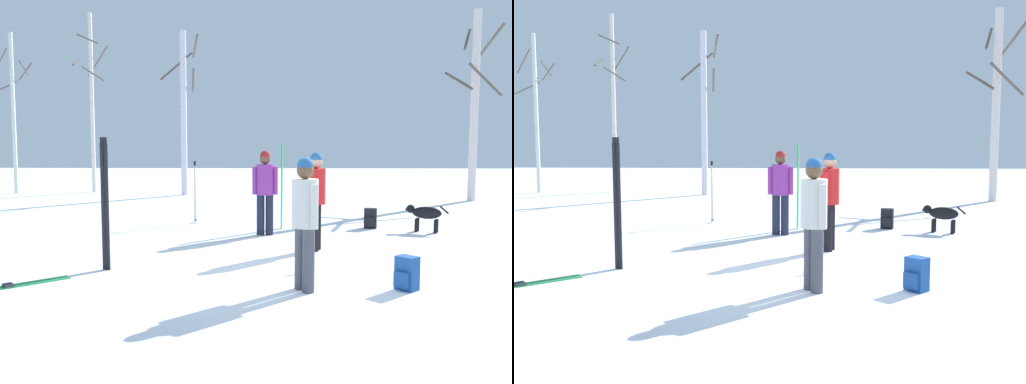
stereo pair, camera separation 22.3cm
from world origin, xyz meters
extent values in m
plane|color=white|center=(0.00, 0.00, 0.00)|extent=(60.00, 60.00, 0.00)
cylinder|color=#4C4C56|center=(0.13, -0.75, 0.41)|extent=(0.16, 0.16, 0.82)
cylinder|color=#4C4C56|center=(0.22, -0.90, 0.41)|extent=(0.16, 0.16, 0.82)
cylinder|color=silver|center=(0.18, -0.82, 1.13)|extent=(0.34, 0.34, 0.62)
sphere|color=brown|center=(0.18, -0.82, 1.55)|extent=(0.22, 0.22, 0.22)
sphere|color=#265999|center=(0.18, -0.82, 1.61)|extent=(0.21, 0.21, 0.21)
cylinder|color=silver|center=(0.07, -0.64, 1.11)|extent=(0.10, 0.10, 0.56)
cylinder|color=silver|center=(0.28, -1.01, 1.11)|extent=(0.10, 0.10, 0.56)
cylinder|color=black|center=(0.56, 1.87, 0.41)|extent=(0.16, 0.16, 0.82)
cylinder|color=black|center=(0.50, 1.70, 0.41)|extent=(0.16, 0.16, 0.82)
cylinder|color=red|center=(0.53, 1.79, 1.13)|extent=(0.34, 0.34, 0.62)
sphere|color=tan|center=(0.53, 1.79, 1.55)|extent=(0.22, 0.22, 0.22)
sphere|color=#265999|center=(0.53, 1.79, 1.61)|extent=(0.21, 0.21, 0.21)
cylinder|color=red|center=(0.60, 1.99, 1.11)|extent=(0.10, 0.10, 0.56)
cylinder|color=red|center=(0.46, 1.59, 1.11)|extent=(0.10, 0.10, 0.56)
cylinder|color=#1E2338|center=(-0.27, 3.35, 0.41)|extent=(0.16, 0.16, 0.82)
cylinder|color=#1E2338|center=(-0.45, 3.35, 0.41)|extent=(0.16, 0.16, 0.82)
cylinder|color=purple|center=(-0.36, 3.35, 1.13)|extent=(0.34, 0.34, 0.62)
sphere|color=brown|center=(-0.36, 3.35, 1.55)|extent=(0.22, 0.22, 0.22)
sphere|color=#B22626|center=(-0.36, 3.35, 1.61)|extent=(0.21, 0.21, 0.21)
cylinder|color=purple|center=(-0.15, 3.35, 1.11)|extent=(0.10, 0.10, 0.56)
cylinder|color=purple|center=(-0.57, 3.36, 1.11)|extent=(0.10, 0.10, 0.56)
ellipsoid|color=black|center=(3.03, 3.76, 0.41)|extent=(0.64, 0.46, 0.26)
sphere|color=black|center=(2.72, 3.90, 0.48)|extent=(0.18, 0.18, 0.18)
ellipsoid|color=black|center=(2.67, 3.93, 0.46)|extent=(0.12, 0.10, 0.06)
cylinder|color=black|center=(3.34, 3.60, 0.49)|extent=(0.19, 0.12, 0.17)
cylinder|color=black|center=(2.82, 3.77, 0.14)|extent=(0.07, 0.07, 0.28)
cylinder|color=black|center=(2.89, 3.91, 0.14)|extent=(0.07, 0.07, 0.28)
cylinder|color=black|center=(3.17, 3.60, 0.14)|extent=(0.07, 0.07, 0.28)
cylinder|color=black|center=(3.24, 3.74, 0.14)|extent=(0.07, 0.07, 0.28)
cube|color=green|center=(-0.01, 4.13, 0.87)|extent=(0.04, 0.13, 1.75)
cube|color=green|center=(-0.01, 4.13, 1.79)|extent=(0.03, 0.06, 0.10)
cube|color=green|center=(0.00, 4.19, 0.87)|extent=(0.04, 0.13, 1.75)
cube|color=green|center=(0.00, 4.19, 1.79)|extent=(0.03, 0.06, 0.10)
cube|color=black|center=(-2.68, 0.23, 0.94)|extent=(0.08, 0.04, 1.88)
cube|color=black|center=(-2.68, 0.23, 1.92)|extent=(0.06, 0.04, 0.10)
cube|color=black|center=(-2.73, 0.26, 0.94)|extent=(0.08, 0.04, 1.88)
cube|color=black|center=(-2.73, 0.26, 1.92)|extent=(0.06, 0.04, 0.10)
cube|color=green|center=(-3.71, -0.84, 0.01)|extent=(1.33, 1.19, 0.02)
cube|color=#333338|center=(-3.68, -0.80, 0.03)|extent=(0.13, 0.13, 0.03)
cube|color=green|center=(-3.78, -0.76, 0.01)|extent=(1.33, 1.19, 0.02)
cube|color=#333338|center=(-3.74, -0.73, 0.03)|extent=(0.13, 0.13, 0.03)
cylinder|color=#B2B2BC|center=(-2.01, 4.97, 0.67)|extent=(0.02, 0.10, 1.34)
cylinder|color=black|center=(-2.01, 4.97, 1.39)|extent=(0.04, 0.04, 0.10)
cylinder|color=black|center=(-2.01, 4.97, 0.07)|extent=(0.07, 0.07, 0.01)
cylinder|color=#B2B2BC|center=(-2.01, 4.87, 0.67)|extent=(0.02, 0.10, 1.34)
cylinder|color=black|center=(-2.01, 4.87, 1.39)|extent=(0.04, 0.04, 0.10)
cylinder|color=black|center=(-2.01, 4.87, 0.07)|extent=(0.07, 0.07, 0.01)
cube|color=#1E4C99|center=(1.50, -0.75, 0.22)|extent=(0.32, 0.33, 0.44)
cube|color=#1E4C99|center=(1.41, -0.84, 0.15)|extent=(0.18, 0.18, 0.20)
cube|color=black|center=(1.54, -0.62, 0.22)|extent=(0.04, 0.04, 0.37)
cube|color=black|center=(1.63, -0.73, 0.22)|extent=(0.04, 0.04, 0.37)
cube|color=black|center=(1.95, 4.26, 0.22)|extent=(0.31, 0.27, 0.44)
cube|color=black|center=(1.91, 4.13, 0.15)|extent=(0.20, 0.11, 0.20)
cube|color=black|center=(1.91, 4.39, 0.22)|extent=(0.04, 0.03, 0.37)
cube|color=black|center=(2.05, 4.35, 0.22)|extent=(0.04, 0.03, 0.37)
cylinder|color=#1E72BF|center=(0.25, 0.17, 0.13)|extent=(0.07, 0.07, 0.25)
cylinder|color=black|center=(0.25, 0.17, 0.27)|extent=(0.04, 0.04, 0.02)
cylinder|color=silver|center=(-9.52, 12.05, 2.88)|extent=(0.14, 0.14, 5.76)
cylinder|color=brown|center=(-9.93, 12.09, 4.79)|extent=(0.14, 0.85, 0.99)
cylinder|color=brown|center=(-9.09, 12.08, 4.50)|extent=(0.12, 0.88, 0.42)
cylinder|color=brown|center=(-9.20, 12.43, 4.43)|extent=(0.81, 0.71, 0.57)
cylinder|color=brown|center=(-9.96, 12.32, 3.83)|extent=(0.60, 0.92, 0.55)
cylinder|color=silver|center=(-6.80, 12.49, 3.26)|extent=(0.15, 0.15, 6.52)
cylinder|color=brown|center=(-6.63, 12.15, 4.31)|extent=(0.73, 0.39, 0.51)
cylinder|color=brown|center=(-7.31, 12.49, 4.77)|extent=(0.06, 1.04, 0.43)
cylinder|color=brown|center=(-6.67, 12.91, 4.85)|extent=(0.88, 0.33, 1.13)
cylinder|color=brown|center=(-6.78, 12.12, 5.52)|extent=(0.78, 0.09, 0.37)
cylinder|color=silver|center=(-3.26, 11.47, 2.84)|extent=(0.21, 0.21, 5.68)
cylinder|color=brown|center=(-3.58, 11.97, 4.53)|extent=(1.09, 0.72, 1.06)
cylinder|color=brown|center=(-2.85, 11.59, 5.16)|extent=(0.34, 0.88, 0.67)
cylinder|color=brown|center=(-2.93, 11.53, 4.00)|extent=(0.21, 0.73, 0.73)
cylinder|color=silver|center=(6.17, 9.88, 2.98)|extent=(0.25, 0.25, 5.97)
cylinder|color=brown|center=(5.58, 9.67, 3.76)|extent=(0.52, 1.25, 0.69)
cylinder|color=brown|center=(6.28, 9.34, 3.76)|extent=(1.15, 0.31, 1.00)
cylinder|color=brown|center=(5.93, 10.04, 5.08)|extent=(0.42, 0.58, 0.74)
cylinder|color=brown|center=(6.68, 10.07, 5.03)|extent=(0.47, 1.09, 0.93)
camera|label=1|loc=(-0.28, -7.77, 1.93)|focal=38.65mm
camera|label=2|loc=(-0.05, -7.76, 1.93)|focal=38.65mm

